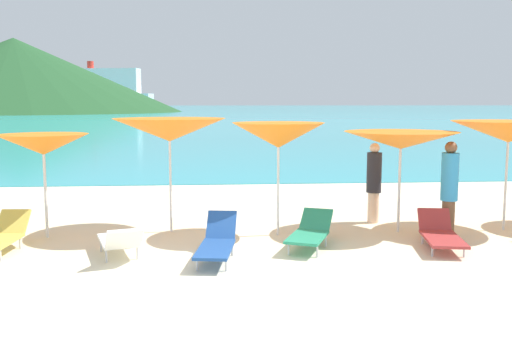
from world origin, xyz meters
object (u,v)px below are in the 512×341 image
(umbrella_2, at_px, (43,145))
(lounge_chair_3, at_px, (120,240))
(lounge_chair_5, at_px, (441,234))
(umbrella_4, at_px, (278,135))
(lounge_chair_6, at_px, (1,236))
(lounge_chair_7, at_px, (310,231))
(umbrella_3, at_px, (169,130))
(umbrella_6, at_px, (509,132))
(lounge_chair_0, at_px, (217,242))
(beachgoer_0, at_px, (449,186))
(umbrella_5, at_px, (401,140))
(cruise_ship, at_px, (103,91))
(beachgoer_1, at_px, (374,181))

(umbrella_2, distance_m, lounge_chair_3, 2.76)
(lounge_chair_5, bearing_deg, umbrella_4, 166.78)
(lounge_chair_6, bearing_deg, lounge_chair_5, 1.18)
(lounge_chair_7, bearing_deg, umbrella_3, 172.96)
(umbrella_2, distance_m, umbrella_4, 4.57)
(umbrella_6, xyz_separation_m, lounge_chair_3, (-7.67, -1.53, -1.74))
(umbrella_2, relative_size, lounge_chair_0, 1.18)
(umbrella_6, height_order, beachgoer_0, umbrella_6)
(umbrella_2, xyz_separation_m, lounge_chair_7, (5.04, -1.18, -1.53))
(umbrella_5, bearing_deg, umbrella_4, -178.24)
(umbrella_3, relative_size, umbrella_6, 0.96)
(lounge_chair_7, relative_size, cruise_ship, 0.04)
(umbrella_5, bearing_deg, umbrella_3, 175.34)
(lounge_chair_3, bearing_deg, umbrella_6, 173.97)
(umbrella_2, height_order, lounge_chair_3, umbrella_2)
(lounge_chair_5, distance_m, lounge_chair_6, 7.94)
(beachgoer_0, distance_m, cruise_ship, 226.75)
(beachgoer_1, height_order, cruise_ship, cruise_ship)
(lounge_chair_3, xyz_separation_m, lounge_chair_6, (-2.18, 0.56, -0.02))
(umbrella_5, relative_size, umbrella_6, 0.99)
(beachgoer_1, bearing_deg, lounge_chair_7, -68.92)
(umbrella_4, bearing_deg, lounge_chair_5, -23.33)
(umbrella_4, bearing_deg, lounge_chair_0, -126.71)
(lounge_chair_5, xyz_separation_m, lounge_chair_6, (-7.94, 0.34, 0.02))
(umbrella_2, distance_m, umbrella_3, 2.44)
(lounge_chair_7, bearing_deg, lounge_chair_3, -150.50)
(lounge_chair_3, bearing_deg, umbrella_2, -60.54)
(umbrella_3, xyz_separation_m, lounge_chair_0, (0.93, -2.12, -1.80))
(umbrella_4, distance_m, lounge_chair_3, 3.65)
(umbrella_3, xyz_separation_m, beachgoer_1, (4.41, 0.55, -1.16))
(umbrella_2, xyz_separation_m, cruise_ship, (-40.92, 220.85, 5.33))
(umbrella_6, bearing_deg, lounge_chair_0, -163.86)
(umbrella_5, xyz_separation_m, lounge_chair_6, (-7.59, -0.97, -1.60))
(lounge_chair_7, bearing_deg, beachgoer_0, 36.16)
(umbrella_3, height_order, umbrella_5, umbrella_3)
(umbrella_5, distance_m, beachgoer_1, 1.35)
(umbrella_6, bearing_deg, lounge_chair_7, -165.21)
(lounge_chair_3, height_order, cruise_ship, cruise_ship)
(umbrella_6, xyz_separation_m, cruise_ship, (-50.26, 220.89, 5.12))
(lounge_chair_5, relative_size, beachgoer_1, 0.92)
(umbrella_6, bearing_deg, lounge_chair_3, -168.73)
(lounge_chair_6, bearing_deg, umbrella_5, 10.92)
(lounge_chair_6, relative_size, beachgoer_0, 0.84)
(lounge_chair_7, bearing_deg, cruise_ship, 124.54)
(lounge_chair_5, xyz_separation_m, beachgoer_0, (0.51, 0.86, 0.75))
(umbrella_6, xyz_separation_m, beachgoer_0, (-1.41, -0.45, -1.04))
(umbrella_6, xyz_separation_m, lounge_chair_0, (-6.01, -1.74, -1.75))
(lounge_chair_5, xyz_separation_m, cruise_ship, (-48.35, 222.20, 6.91))
(umbrella_4, relative_size, cruise_ship, 0.06)
(lounge_chair_6, bearing_deg, beachgoer_1, 18.14)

